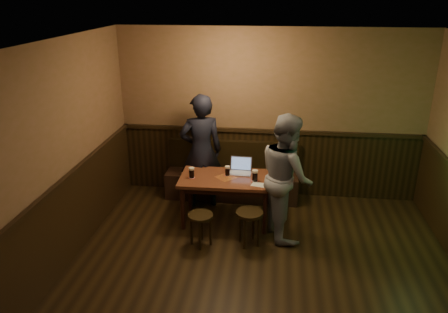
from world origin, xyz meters
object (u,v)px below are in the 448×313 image
at_px(person_suit, 201,151).
at_px(person_grey, 286,176).
at_px(stool_right, 249,218).
at_px(pint_mid, 227,171).
at_px(pint_right, 255,176).
at_px(laptop, 241,169).
at_px(pub_table, 226,183).
at_px(pint_left, 192,173).
at_px(stool_left, 201,221).
at_px(bench, 232,180).

relative_size(person_suit, person_grey, 1.04).
height_order(stool_right, pint_mid, pint_mid).
bearing_deg(pint_right, pint_mid, 159.83).
relative_size(stool_right, laptop, 1.52).
xyz_separation_m(pub_table, pint_left, (-0.50, -0.08, 0.18)).
distance_m(stool_left, person_grey, 1.33).
relative_size(stool_left, person_grey, 0.26).
bearing_deg(pint_left, stool_right, -30.61).
relative_size(stool_left, pint_left, 2.89).
distance_m(stool_left, laptop, 1.11).
bearing_deg(stool_left, pint_mid, 70.38).
xyz_separation_m(pint_left, person_suit, (0.04, 0.59, 0.12)).
relative_size(pint_left, pint_mid, 1.08).
relative_size(pub_table, laptop, 4.11).
xyz_separation_m(pub_table, stool_left, (-0.26, -0.70, -0.26)).
xyz_separation_m(bench, pint_left, (-0.50, -0.93, 0.50)).
height_order(bench, person_suit, person_suit).
bearing_deg(pub_table, person_suit, 130.97).
xyz_separation_m(stool_right, laptop, (-0.20, 0.82, 0.38)).
distance_m(stool_left, stool_right, 0.67).
relative_size(stool_right, pint_left, 3.10).
height_order(stool_right, person_grey, person_grey).
distance_m(pub_table, person_suit, 0.75).
xyz_separation_m(bench, pint_right, (0.43, -0.93, 0.50)).
height_order(pub_table, person_grey, person_grey).
distance_m(pub_table, stool_left, 0.79).
distance_m(pint_right, person_suit, 1.08).
height_order(pint_left, person_grey, person_grey).
bearing_deg(stool_right, person_grey, 36.97).
distance_m(person_suit, person_grey, 1.54).
bearing_deg(bench, stool_right, -74.74).
distance_m(pint_left, person_suit, 0.60).
xyz_separation_m(bench, stool_right, (0.40, -1.46, 0.09)).
height_order(stool_left, pint_right, pint_right).
distance_m(stool_right, pint_right, 0.67).
relative_size(stool_left, laptop, 1.41).
relative_size(bench, pint_left, 13.54).
bearing_deg(pint_left, bench, 61.77).
relative_size(stool_left, person_suit, 0.25).
height_order(pint_left, pint_right, pint_right).
relative_size(laptop, person_grey, 0.19).
height_order(bench, person_grey, person_grey).
distance_m(stool_left, pint_right, 1.03).
height_order(stool_left, person_suit, person_suit).
bearing_deg(pint_mid, pub_table, -101.32).
relative_size(pint_mid, pint_right, 0.88).
bearing_deg(pub_table, stool_right, -57.60).
xyz_separation_m(pub_table, person_grey, (0.88, -0.25, 0.27)).
bearing_deg(stool_right, bench, 105.26).
bearing_deg(stool_right, laptop, 103.69).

